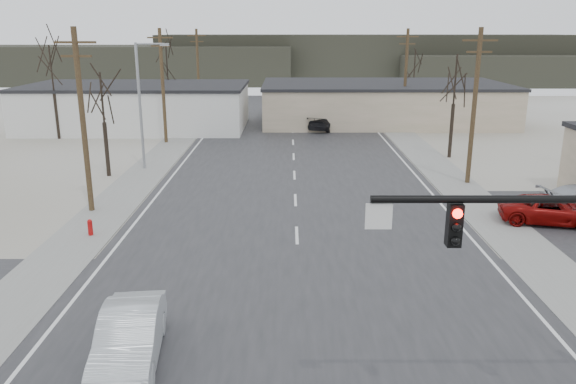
# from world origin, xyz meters

# --- Properties ---
(ground) EXTENTS (140.00, 140.00, 0.00)m
(ground) POSITION_xyz_m (0.00, 0.00, 0.00)
(ground) COLOR silver
(ground) RESTS_ON ground
(main_road) EXTENTS (18.00, 110.00, 0.05)m
(main_road) POSITION_xyz_m (0.00, 15.00, 0.02)
(main_road) COLOR #28282B
(main_road) RESTS_ON ground
(cross_road) EXTENTS (90.00, 10.00, 0.04)m
(cross_road) POSITION_xyz_m (0.00, 0.00, 0.02)
(cross_road) COLOR #28282B
(cross_road) RESTS_ON ground
(sidewalk_left) EXTENTS (3.00, 90.00, 0.06)m
(sidewalk_left) POSITION_xyz_m (-10.60, 20.00, 0.03)
(sidewalk_left) COLOR gray
(sidewalk_left) RESTS_ON ground
(sidewalk_right) EXTENTS (3.00, 90.00, 0.06)m
(sidewalk_right) POSITION_xyz_m (10.60, 20.00, 0.03)
(sidewalk_right) COLOR gray
(sidewalk_right) RESTS_ON ground
(fire_hydrant) EXTENTS (0.24, 0.24, 0.87)m
(fire_hydrant) POSITION_xyz_m (-10.20, 8.00, 0.45)
(fire_hydrant) COLOR #A50C0C
(fire_hydrant) RESTS_ON ground
(building_left_far) EXTENTS (22.30, 12.30, 4.50)m
(building_left_far) POSITION_xyz_m (-16.00, 40.00, 2.26)
(building_left_far) COLOR silver
(building_left_far) RESTS_ON ground
(building_right_far) EXTENTS (26.30, 14.30, 4.30)m
(building_right_far) POSITION_xyz_m (10.00, 44.00, 2.15)
(building_right_far) COLOR #C5AE96
(building_right_far) RESTS_ON ground
(upole_left_b) EXTENTS (2.20, 0.30, 10.00)m
(upole_left_b) POSITION_xyz_m (-11.50, 12.00, 5.22)
(upole_left_b) COLOR #4B3D23
(upole_left_b) RESTS_ON ground
(upole_left_c) EXTENTS (2.20, 0.30, 10.00)m
(upole_left_c) POSITION_xyz_m (-11.50, 32.00, 5.22)
(upole_left_c) COLOR #4B3D23
(upole_left_c) RESTS_ON ground
(upole_left_d) EXTENTS (2.20, 0.30, 10.00)m
(upole_left_d) POSITION_xyz_m (-11.50, 52.00, 5.22)
(upole_left_d) COLOR #4B3D23
(upole_left_d) RESTS_ON ground
(upole_right_a) EXTENTS (2.20, 0.30, 10.00)m
(upole_right_a) POSITION_xyz_m (11.50, 18.00, 5.22)
(upole_right_a) COLOR #4B3D23
(upole_right_a) RESTS_ON ground
(upole_right_b) EXTENTS (2.20, 0.30, 10.00)m
(upole_right_b) POSITION_xyz_m (11.50, 40.00, 5.22)
(upole_right_b) COLOR #4B3D23
(upole_right_b) RESTS_ON ground
(streetlight_main) EXTENTS (2.40, 0.25, 9.00)m
(streetlight_main) POSITION_xyz_m (-10.80, 22.00, 5.09)
(streetlight_main) COLOR gray
(streetlight_main) RESTS_ON ground
(tree_left_near) EXTENTS (3.30, 3.30, 7.35)m
(tree_left_near) POSITION_xyz_m (-13.00, 20.00, 5.23)
(tree_left_near) COLOR black
(tree_left_near) RESTS_ON ground
(tree_right_mid) EXTENTS (3.74, 3.74, 8.33)m
(tree_right_mid) POSITION_xyz_m (12.50, 26.00, 5.93)
(tree_right_mid) COLOR black
(tree_right_mid) RESTS_ON ground
(tree_left_far) EXTENTS (3.96, 3.96, 8.82)m
(tree_left_far) POSITION_xyz_m (-14.00, 46.00, 6.28)
(tree_left_far) COLOR black
(tree_left_far) RESTS_ON ground
(tree_right_far) EXTENTS (3.52, 3.52, 7.84)m
(tree_right_far) POSITION_xyz_m (15.00, 52.00, 5.58)
(tree_right_far) COLOR black
(tree_right_far) RESTS_ON ground
(tree_left_mid) EXTENTS (3.96, 3.96, 8.82)m
(tree_left_mid) POSITION_xyz_m (-22.00, 34.00, 6.28)
(tree_left_mid) COLOR black
(tree_left_mid) RESTS_ON ground
(hill_left) EXTENTS (70.00, 18.00, 7.00)m
(hill_left) POSITION_xyz_m (-35.00, 92.00, 3.50)
(hill_left) COLOR #333026
(hill_left) RESTS_ON ground
(hill_center) EXTENTS (80.00, 18.00, 9.00)m
(hill_center) POSITION_xyz_m (15.00, 96.00, 4.50)
(hill_center) COLOR #333026
(hill_center) RESTS_ON ground
(hill_right) EXTENTS (60.00, 18.00, 5.50)m
(hill_right) POSITION_xyz_m (50.00, 90.00, 2.75)
(hill_right) COLOR #333026
(hill_right) RESTS_ON ground
(sedan_crossing) EXTENTS (2.28, 5.14, 1.64)m
(sedan_crossing) POSITION_xyz_m (-5.22, -3.00, 0.87)
(sedan_crossing) COLOR #B1B8BC
(sedan_crossing) RESTS_ON main_road
(car_far_a) EXTENTS (4.27, 5.96, 1.60)m
(car_far_a) POSITION_xyz_m (3.34, 38.81, 0.85)
(car_far_a) COLOR black
(car_far_a) RESTS_ON main_road
(car_far_b) EXTENTS (3.07, 4.89, 1.55)m
(car_far_b) POSITION_xyz_m (-1.49, 46.19, 0.82)
(car_far_b) COLOR black
(car_far_b) RESTS_ON main_road
(car_parked_red) EXTENTS (5.52, 3.37, 1.43)m
(car_parked_red) POSITION_xyz_m (13.31, 9.93, 0.75)
(car_parked_red) COLOR maroon
(car_parked_red) RESTS_ON parking_lot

